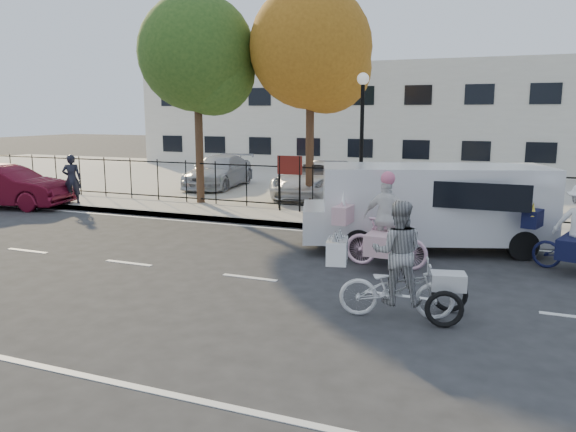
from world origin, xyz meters
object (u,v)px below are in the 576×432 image
at_px(lamppost, 362,119).
at_px(white_van, 429,204).
at_px(zebra_trike, 397,273).
at_px(lot_car_d, 494,187).
at_px(red_sedan, 6,187).
at_px(lot_car_c, 324,178).
at_px(unicorn_bike, 385,232).
at_px(lot_car_a, 219,171).
at_px(lot_car_b, 311,180).
at_px(pedestrian, 72,179).

distance_m(lamppost, white_van, 4.36).
relative_size(zebra_trike, lot_car_d, 0.62).
relative_size(red_sedan, lot_car_c, 1.14).
bearing_deg(red_sedan, unicorn_bike, -112.90).
relative_size(lamppost, lot_car_a, 0.94).
bearing_deg(lot_car_d, lot_car_a, 159.63).
relative_size(red_sedan, lot_car_d, 1.22).
distance_m(lamppost, zebra_trike, 8.68).
bearing_deg(lot_car_a, zebra_trike, -56.67).
relative_size(zebra_trike, unicorn_bike, 1.08).
xyz_separation_m(red_sedan, lot_car_b, (9.40, 5.58, 0.06)).
bearing_deg(unicorn_bike, zebra_trike, -161.18).
distance_m(white_van, pedestrian, 12.62).
height_order(lot_car_b, lot_car_d, lot_car_b).
xyz_separation_m(white_van, lot_car_d, (1.26, 6.76, -0.36)).
relative_size(unicorn_bike, lot_car_b, 0.44).
bearing_deg(white_van, lot_car_c, 106.72).
bearing_deg(lot_car_d, zebra_trike, -111.94).
height_order(white_van, lot_car_b, white_van).
bearing_deg(lot_car_b, lot_car_d, -0.68).
bearing_deg(red_sedan, lamppost, -91.34).
bearing_deg(lot_car_a, pedestrian, -120.10).
relative_size(zebra_trike, pedestrian, 1.32).
height_order(lamppost, lot_car_c, lamppost).
relative_size(lamppost, pedestrian, 2.51).
xyz_separation_m(red_sedan, pedestrian, (2.15, 0.91, 0.27)).
xyz_separation_m(zebra_trike, white_van, (-0.21, 4.91, 0.39)).
bearing_deg(lot_car_c, lot_car_a, 173.04).
bearing_deg(zebra_trike, white_van, -10.60).
bearing_deg(unicorn_bike, lot_car_d, -9.66).
xyz_separation_m(lamppost, lot_car_c, (-2.47, 3.87, -2.31)).
xyz_separation_m(unicorn_bike, red_sedan, (-14.04, 2.70, -0.03)).
bearing_deg(lot_car_b, unicorn_bike, -65.70).
height_order(unicorn_bike, red_sedan, unicorn_bike).
distance_m(lamppost, lot_car_a, 8.95).
xyz_separation_m(zebra_trike, red_sedan, (-14.89, 5.60, -0.01)).
distance_m(pedestrian, lot_car_b, 8.63).
height_order(lamppost, white_van, lamppost).
relative_size(zebra_trike, lot_car_b, 0.48).
xyz_separation_m(red_sedan, lot_car_c, (9.72, 6.17, 0.06)).
xyz_separation_m(red_sedan, lot_car_a, (4.77, 6.76, 0.07)).
distance_m(lot_car_a, lot_car_c, 4.98).
bearing_deg(lot_car_b, white_van, -54.91).
height_order(pedestrian, lot_car_d, pedestrian).
bearing_deg(lot_car_a, red_sedan, -131.19).
distance_m(zebra_trike, lot_car_c, 12.85).
xyz_separation_m(unicorn_bike, lot_car_c, (-4.32, 8.87, 0.03)).
distance_m(lamppost, red_sedan, 12.62).
relative_size(lot_car_b, lot_car_d, 1.28).
xyz_separation_m(lamppost, zebra_trike, (2.70, -7.90, -2.36)).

